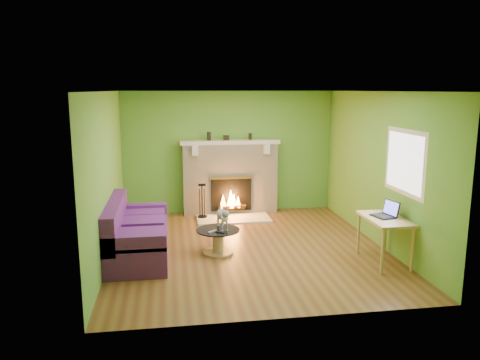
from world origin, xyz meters
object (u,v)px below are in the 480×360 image
object	(u,v)px
sofa	(135,235)
cat	(222,217)
coffee_table	(218,239)
desk	(385,223)

from	to	relation	value
sofa	cat	size ratio (longest dim) A/B	3.35
sofa	cat	world-z (taller)	sofa
sofa	coffee_table	xyz separation A→B (m)	(1.33, -0.06, -0.12)
coffee_table	desk	size ratio (longest dim) A/B	0.73
cat	sofa	bearing A→B (deg)	173.53
sofa	cat	xyz separation A→B (m)	(1.41, -0.01, 0.24)
desk	cat	distance (m)	2.55
sofa	coffee_table	world-z (taller)	sofa
coffee_table	desk	bearing A→B (deg)	-17.95
coffee_table	desk	world-z (taller)	desk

